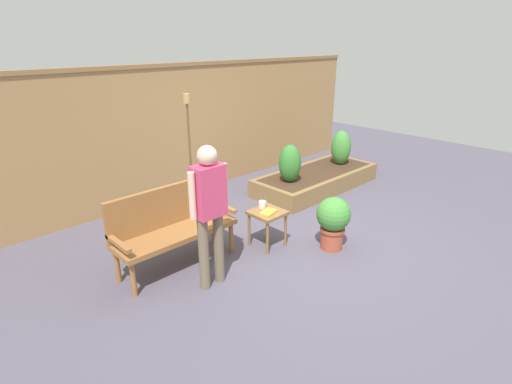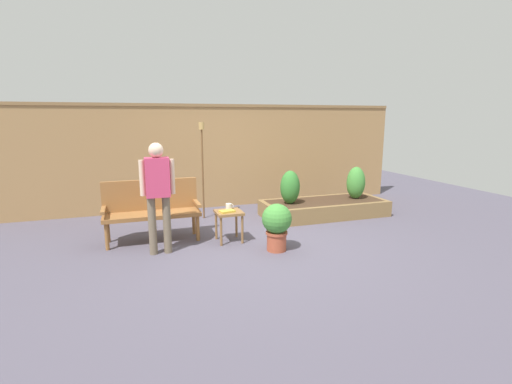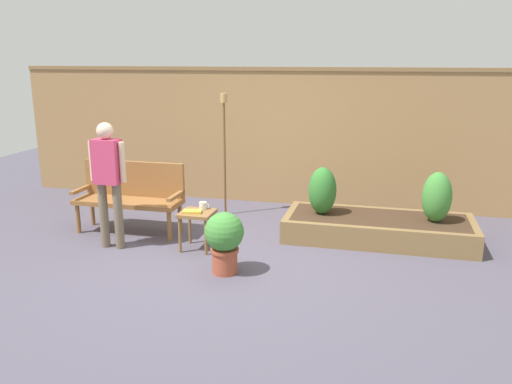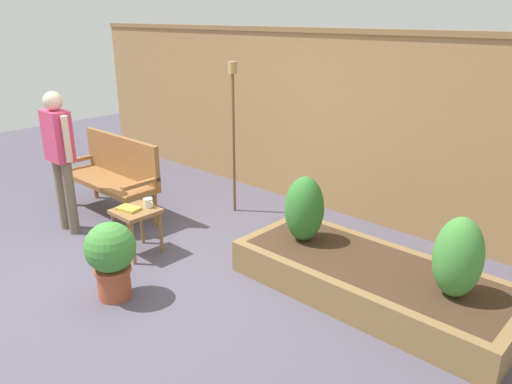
# 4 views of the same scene
# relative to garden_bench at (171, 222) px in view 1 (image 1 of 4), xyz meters

# --- Properties ---
(ground_plane) EXTENTS (14.00, 14.00, 0.00)m
(ground_plane) POSITION_rel_garden_bench_xyz_m (1.43, -0.71, -0.54)
(ground_plane) COLOR #514C5B
(fence_back) EXTENTS (8.40, 0.14, 2.16)m
(fence_back) POSITION_rel_garden_bench_xyz_m (1.43, 1.89, 0.55)
(fence_back) COLOR #A37A4C
(fence_back) RESTS_ON ground_plane
(garden_bench) EXTENTS (1.44, 0.48, 0.94)m
(garden_bench) POSITION_rel_garden_bench_xyz_m (0.00, 0.00, 0.00)
(garden_bench) COLOR #936033
(garden_bench) RESTS_ON ground_plane
(side_table) EXTENTS (0.40, 0.40, 0.48)m
(side_table) POSITION_rel_garden_bench_xyz_m (1.11, -0.46, -0.15)
(side_table) COLOR olive
(side_table) RESTS_ON ground_plane
(cup_on_table) EXTENTS (0.13, 0.09, 0.09)m
(cup_on_table) POSITION_rel_garden_bench_xyz_m (1.15, -0.33, -0.02)
(cup_on_table) COLOR silver
(cup_on_table) RESTS_ON side_table
(book_on_table) EXTENTS (0.25, 0.19, 0.03)m
(book_on_table) POSITION_rel_garden_bench_xyz_m (1.07, -0.52, -0.05)
(book_on_table) COLOR gold
(book_on_table) RESTS_ON side_table
(potted_boxwood) EXTENTS (0.43, 0.43, 0.69)m
(potted_boxwood) POSITION_rel_garden_bench_xyz_m (1.66, -1.08, -0.14)
(potted_boxwood) COLOR #A84C33
(potted_boxwood) RESTS_ON ground_plane
(raised_planter_bed) EXTENTS (2.40, 1.00, 0.30)m
(raised_planter_bed) POSITION_rel_garden_bench_xyz_m (3.27, 0.44, -0.39)
(raised_planter_bed) COLOR olive
(raised_planter_bed) RESTS_ON ground_plane
(shrub_near_bench) EXTENTS (0.36, 0.36, 0.62)m
(shrub_near_bench) POSITION_rel_garden_bench_xyz_m (2.53, 0.43, 0.07)
(shrub_near_bench) COLOR brown
(shrub_near_bench) RESTS_ON raised_planter_bed
(shrub_far_corner) EXTENTS (0.36, 0.36, 0.64)m
(shrub_far_corner) POSITION_rel_garden_bench_xyz_m (3.95, 0.43, 0.07)
(shrub_far_corner) COLOR brown
(shrub_far_corner) RESTS_ON raised_planter_bed
(tiki_torch) EXTENTS (0.10, 0.10, 1.80)m
(tiki_torch) POSITION_rel_garden_bench_xyz_m (1.01, 1.02, 0.68)
(tiki_torch) COLOR brown
(tiki_torch) RESTS_ON ground_plane
(person_by_bench) EXTENTS (0.47, 0.20, 1.56)m
(person_by_bench) POSITION_rel_garden_bench_xyz_m (0.06, -0.66, 0.39)
(person_by_bench) COLOR #70604C
(person_by_bench) RESTS_ON ground_plane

